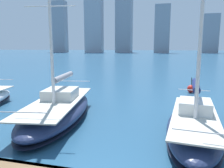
% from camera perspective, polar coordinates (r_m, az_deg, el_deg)
% --- Properties ---
extents(city_skyline, '(170.87, 20.16, 54.30)m').
position_cam_1_polar(city_skyline, '(164.74, 12.63, 15.53)').
color(city_skyline, '#959BA5').
rests_on(city_skyline, ground).
extents(sailboat_navy, '(3.06, 7.74, 9.89)m').
position_cam_1_polar(sailboat_navy, '(10.79, 20.67, -9.60)').
color(sailboat_navy, navy).
rests_on(sailboat_navy, ground).
extents(sailboat_grey, '(4.24, 8.93, 9.35)m').
position_cam_1_polar(sailboat_grey, '(12.76, -13.79, -6.27)').
color(sailboat_grey, navy).
rests_on(sailboat_grey, ground).
extents(channel_buoy, '(0.70, 0.70, 1.40)m').
position_cam_1_polar(channel_buoy, '(21.01, 19.96, -1.18)').
color(channel_buoy, red).
rests_on(channel_buoy, ground).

